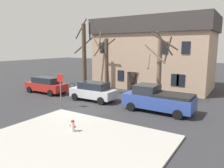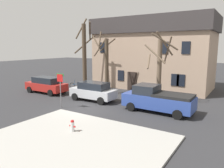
{
  "view_description": "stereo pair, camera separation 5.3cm",
  "coord_description": "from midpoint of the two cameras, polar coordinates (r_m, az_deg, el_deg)",
  "views": [
    {
      "loc": [
        10.83,
        -12.78,
        4.91
      ],
      "look_at": [
        0.85,
        2.95,
        1.67
      ],
      "focal_mm": 34.57,
      "sensor_mm": 36.0,
      "label": 1
    },
    {
      "loc": [
        10.88,
        -12.75,
        4.91
      ],
      "look_at": [
        0.85,
        2.95,
        1.67
      ],
      "focal_mm": 34.57,
      "sensor_mm": 36.0,
      "label": 2
    }
  ],
  "objects": [
    {
      "name": "sidewalk_slab",
      "position": [
        11.5,
        -11.23,
        -15.26
      ],
      "size": [
        9.43,
        8.03,
        0.12
      ],
      "primitive_type": "cube",
      "color": "#A8A59E",
      "rests_on": "ground_plane"
    },
    {
      "name": "bicycle_leaning",
      "position": [
        25.58,
        -9.62,
        -0.49
      ],
      "size": [
        1.73,
        0.35,
        1.03
      ],
      "color": "black",
      "rests_on": "ground_plane"
    },
    {
      "name": "building_main",
      "position": [
        26.69,
        10.6,
        8.12
      ],
      "size": [
        13.94,
        6.97,
        8.18
      ],
      "color": "tan",
      "rests_on": "ground_plane"
    },
    {
      "name": "tree_bare_mid",
      "position": [
        22.3,
        -1.78,
        5.6
      ],
      "size": [
        2.06,
        2.81,
        6.46
      ],
      "color": "#4C3D2D",
      "rests_on": "ground_plane"
    },
    {
      "name": "tree_bare_far",
      "position": [
        19.23,
        12.35,
        4.42
      ],
      "size": [
        2.88,
        2.72,
        6.13
      ],
      "color": "brown",
      "rests_on": "ground_plane"
    },
    {
      "name": "ground_plane",
      "position": [
        17.46,
        -7.7,
        -6.54
      ],
      "size": [
        120.0,
        120.0,
        0.0
      ],
      "primitive_type": "plane",
      "color": "#2D2D30"
    },
    {
      "name": "tree_bare_near",
      "position": [
        24.77,
        -7.4,
        7.64
      ],
      "size": [
        2.78,
        2.15,
        8.07
      ],
      "color": "#4C3D2D",
      "rests_on": "ground_plane"
    },
    {
      "name": "street_sign_pole",
      "position": [
        17.61,
        -13.61,
        -0.04
      ],
      "size": [
        0.76,
        0.07,
        2.8
      ],
      "color": "slate",
      "rests_on": "ground_plane"
    },
    {
      "name": "fire_hydrant",
      "position": [
        12.7,
        -10.46,
        -10.73
      ],
      "size": [
        0.42,
        0.22,
        0.69
      ],
      "color": "silver",
      "rests_on": "sidewalk_slab"
    },
    {
      "name": "pickup_truck_blue",
      "position": [
        16.78,
        11.88,
        -3.94
      ],
      "size": [
        5.31,
        2.33,
        1.99
      ],
      "color": "#2D4799",
      "rests_on": "ground_plane"
    },
    {
      "name": "car_red_wagon",
      "position": [
        24.02,
        -17.07,
        -0.17
      ],
      "size": [
        4.77,
        2.04,
        1.72
      ],
      "color": "#AD231E",
      "rests_on": "ground_plane"
    },
    {
      "name": "car_silver_wagon",
      "position": [
        19.79,
        -5.05,
        -1.87
      ],
      "size": [
        4.3,
        1.95,
        1.72
      ],
      "color": "#B7BABF",
      "rests_on": "ground_plane"
    }
  ]
}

